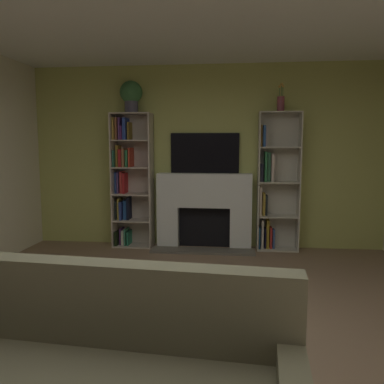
# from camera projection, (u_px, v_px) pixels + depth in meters

# --- Properties ---
(ground_plane) EXTENTS (7.29, 7.29, 0.00)m
(ground_plane) POSITION_uv_depth(u_px,v_px,m) (175.00, 345.00, 2.98)
(ground_plane) COLOR #826850
(wall_back_accent) EXTENTS (5.39, 0.06, 2.72)m
(wall_back_accent) POSITION_uv_depth(u_px,v_px,m) (205.00, 157.00, 5.84)
(wall_back_accent) COLOR #B8BE62
(wall_back_accent) RESTS_ON ground_plane
(fireplace) EXTENTS (1.51, 0.54, 1.12)m
(fireplace) POSITION_uv_depth(u_px,v_px,m) (204.00, 208.00, 5.78)
(fireplace) COLOR white
(fireplace) RESTS_ON ground_plane
(tv) EXTENTS (1.02, 0.06, 0.59)m
(tv) POSITION_uv_depth(u_px,v_px,m) (205.00, 153.00, 5.78)
(tv) COLOR black
(tv) RESTS_ON fireplace
(bookshelf_left) EXTENTS (0.60, 0.33, 2.01)m
(bookshelf_left) POSITION_uv_depth(u_px,v_px,m) (129.00, 179.00, 5.86)
(bookshelf_left) COLOR beige
(bookshelf_left) RESTS_ON ground_plane
(bookshelf_right) EXTENTS (0.60, 0.29, 2.01)m
(bookshelf_right) POSITION_uv_depth(u_px,v_px,m) (273.00, 186.00, 5.65)
(bookshelf_right) COLOR beige
(bookshelf_right) RESTS_ON ground_plane
(potted_plant) EXTENTS (0.33, 0.33, 0.47)m
(potted_plant) POSITION_uv_depth(u_px,v_px,m) (131.00, 95.00, 5.67)
(potted_plant) COLOR #4A485C
(potted_plant) RESTS_ON bookshelf_left
(vase_with_flowers) EXTENTS (0.10, 0.10, 0.40)m
(vase_with_flowers) POSITION_uv_depth(u_px,v_px,m) (281.00, 103.00, 5.46)
(vase_with_flowers) COLOR brown
(vase_with_flowers) RESTS_ON bookshelf_right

